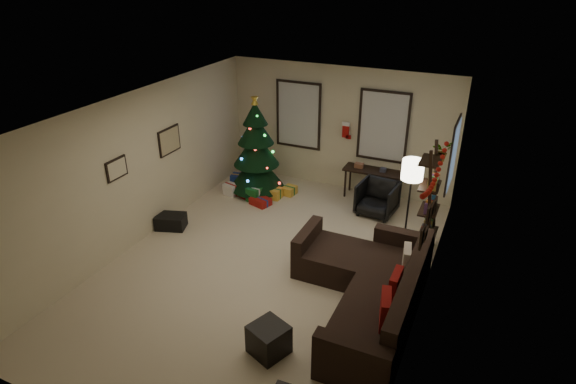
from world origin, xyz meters
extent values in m
plane|color=#C7B697|center=(0.00, 0.00, 0.00)|extent=(7.00, 7.00, 0.00)
plane|color=white|center=(0.00, 0.00, 2.70)|extent=(7.00, 7.00, 0.00)
plane|color=beige|center=(0.00, 3.50, 1.35)|extent=(5.00, 0.00, 5.00)
plane|color=beige|center=(0.00, -3.50, 1.35)|extent=(5.00, 0.00, 5.00)
plane|color=beige|center=(-2.50, 0.00, 1.35)|extent=(0.00, 7.00, 7.00)
plane|color=beige|center=(2.50, 0.00, 1.35)|extent=(0.00, 7.00, 7.00)
cube|color=#728CB2|center=(-0.95, 3.47, 1.55)|extent=(0.94, 0.02, 1.35)
cube|color=beige|center=(-0.95, 3.47, 1.55)|extent=(0.94, 0.03, 1.35)
cube|color=#728CB2|center=(0.95, 3.47, 1.55)|extent=(0.94, 0.02, 1.35)
cube|color=beige|center=(0.95, 3.47, 1.55)|extent=(0.94, 0.03, 1.35)
cube|color=#728CB2|center=(2.47, 2.55, 1.50)|extent=(0.05, 0.27, 1.17)
cube|color=beige|center=(2.47, 2.55, 1.50)|extent=(0.05, 0.45, 1.17)
cylinder|color=black|center=(-1.50, 2.48, 0.13)|extent=(0.09, 0.09, 0.26)
cone|color=black|center=(-1.50, 2.48, 0.52)|extent=(1.19, 1.19, 0.83)
cone|color=black|center=(-1.50, 2.48, 1.01)|extent=(0.98, 0.98, 0.70)
cone|color=black|center=(-1.50, 2.48, 1.44)|extent=(0.77, 0.77, 0.61)
cone|color=black|center=(-1.50, 2.48, 1.79)|extent=(0.52, 0.52, 0.48)
cylinder|color=maroon|center=(-1.50, 2.48, 0.02)|extent=(0.96, 0.96, 0.03)
cube|color=gold|center=(-0.80, 2.65, 0.09)|extent=(0.25, 0.30, 0.18)
cube|color=maroon|center=(-1.15, 1.95, 0.07)|extent=(0.40, 0.30, 0.15)
cube|color=#14591E|center=(-1.35, 2.05, 0.15)|extent=(0.28, 0.25, 0.30)
cube|color=navy|center=(-2.05, 2.55, 0.14)|extent=(0.26, 0.26, 0.28)
cube|color=silver|center=(-1.95, 2.10, 0.12)|extent=(0.30, 0.22, 0.25)
cube|color=gold|center=(-1.05, 2.35, 0.11)|extent=(0.35, 0.28, 0.22)
cube|color=black|center=(2.03, -0.46, 0.22)|extent=(0.95, 2.53, 0.44)
cube|color=black|center=(2.40, -0.46, 0.67)|extent=(0.20, 2.53, 0.46)
cube|color=black|center=(2.03, -1.82, 0.35)|extent=(0.95, 0.20, 0.70)
cube|color=black|center=(2.03, 0.91, 0.35)|extent=(0.95, 0.20, 0.70)
cube|color=black|center=(1.11, 0.33, 0.22)|extent=(0.90, 0.95, 0.44)
cube|color=black|center=(0.57, 0.33, 0.35)|extent=(0.18, 0.95, 0.70)
cube|color=maroon|center=(2.21, -1.05, 0.64)|extent=(0.22, 0.47, 0.45)
cube|color=maroon|center=(2.21, -0.48, 0.64)|extent=(0.11, 0.41, 0.41)
cube|color=beige|center=(2.21, 0.24, 0.63)|extent=(0.17, 0.38, 0.37)
cube|color=black|center=(0.88, -1.72, 0.21)|extent=(0.58, 0.58, 0.42)
cube|color=black|center=(0.87, 3.22, 0.63)|extent=(1.21, 0.43, 0.04)
cylinder|color=black|center=(0.33, 3.05, 0.30)|extent=(0.04, 0.04, 0.61)
cylinder|color=black|center=(0.33, 3.39, 0.30)|extent=(0.04, 0.04, 0.61)
cylinder|color=black|center=(1.40, 3.05, 0.30)|extent=(0.04, 0.04, 0.61)
cylinder|color=black|center=(1.40, 3.39, 0.30)|extent=(0.04, 0.04, 0.61)
imported|color=black|center=(1.16, 2.57, 0.34)|extent=(0.73, 0.69, 0.69)
cube|color=black|center=(2.32, 1.29, 0.99)|extent=(0.05, 0.05, 1.99)
cube|color=black|center=(2.32, 1.82, 0.99)|extent=(0.05, 0.05, 1.99)
cube|color=black|center=(2.29, 1.56, 0.39)|extent=(0.30, 0.55, 0.03)
cube|color=black|center=(2.29, 1.56, 0.83)|extent=(0.30, 0.55, 0.03)
cube|color=black|center=(2.29, 1.56, 1.27)|extent=(0.30, 0.55, 0.03)
cube|color=black|center=(2.29, 1.56, 1.71)|extent=(0.30, 0.55, 0.03)
imported|color=#4C4C4C|center=(2.30, 2.00, 1.79)|extent=(0.54, 0.55, 0.46)
cylinder|color=black|center=(1.95, 1.48, 0.02)|extent=(0.30, 0.30, 0.03)
cylinder|color=black|center=(1.95, 1.48, 0.75)|extent=(0.03, 0.03, 1.43)
cylinder|color=white|center=(1.95, 1.48, 1.54)|extent=(0.36, 0.36, 0.34)
cube|color=black|center=(-2.48, 0.88, 1.58)|extent=(0.04, 0.60, 0.50)
cube|color=tan|center=(-2.48, 0.88, 1.58)|extent=(0.01, 0.54, 0.45)
cube|color=black|center=(-2.48, -0.53, 1.56)|extent=(0.04, 0.45, 0.35)
cube|color=beige|center=(-2.48, -0.53, 1.56)|extent=(0.01, 0.41, 0.31)
cube|color=black|center=(2.48, -0.60, 1.55)|extent=(0.03, 0.22, 0.28)
cube|color=black|center=(2.48, -0.25, 1.70)|extent=(0.03, 0.18, 0.22)
cube|color=black|center=(2.48, -0.25, 1.40)|extent=(0.03, 0.20, 0.16)
cube|color=black|center=(2.48, 0.10, 1.58)|extent=(0.03, 0.26, 0.20)
cube|color=black|center=(2.48, 0.45, 1.48)|extent=(0.03, 0.18, 0.24)
cube|color=black|center=(2.48, 0.45, 1.78)|extent=(0.03, 0.16, 0.16)
cube|color=#990F0C|center=(-0.15, 3.57, 1.36)|extent=(0.14, 0.04, 0.30)
cube|color=white|center=(-0.15, 3.57, 1.51)|extent=(0.16, 0.05, 0.08)
cube|color=#990F0C|center=(-0.08, 3.57, 1.23)|extent=(0.10, 0.04, 0.08)
cube|color=#990F0C|center=(0.18, 3.37, 1.38)|extent=(0.14, 0.04, 0.30)
cube|color=white|center=(0.18, 3.37, 1.53)|extent=(0.16, 0.05, 0.08)
cube|color=#990F0C|center=(0.25, 3.37, 1.25)|extent=(0.10, 0.04, 0.08)
cube|color=black|center=(-2.27, 0.39, 0.14)|extent=(0.64, 0.52, 0.27)
camera|label=1|loc=(3.08, -5.93, 4.67)|focal=29.90mm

